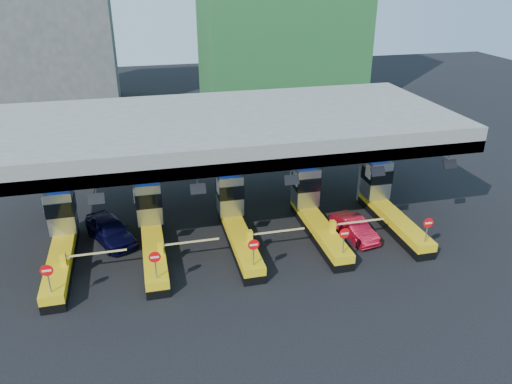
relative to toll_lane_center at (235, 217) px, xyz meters
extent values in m
plane|color=black|center=(0.00, -0.28, -1.40)|extent=(120.00, 120.00, 0.00)
cube|color=slate|center=(0.00, 2.72, 4.85)|extent=(28.00, 12.00, 1.50)
cube|color=#4C4C49|center=(0.00, -2.98, 4.45)|extent=(28.00, 0.60, 0.70)
cube|color=slate|center=(-10.00, 2.72, 1.35)|extent=(1.00, 1.00, 5.50)
cube|color=slate|center=(0.00, 2.72, 1.35)|extent=(1.00, 1.00, 5.50)
cube|color=slate|center=(10.00, 2.72, 1.35)|extent=(1.00, 1.00, 5.50)
cylinder|color=slate|center=(-7.50, -2.98, 3.85)|extent=(0.06, 0.06, 0.50)
cube|color=black|center=(-7.50, -3.18, 3.50)|extent=(0.80, 0.38, 0.54)
cylinder|color=slate|center=(-2.50, -2.98, 3.85)|extent=(0.06, 0.06, 0.50)
cube|color=black|center=(-2.50, -3.18, 3.50)|extent=(0.80, 0.38, 0.54)
cylinder|color=slate|center=(2.50, -2.98, 3.85)|extent=(0.06, 0.06, 0.50)
cube|color=black|center=(2.50, -3.18, 3.50)|extent=(0.80, 0.38, 0.54)
cylinder|color=slate|center=(7.50, -2.98, 3.85)|extent=(0.06, 0.06, 0.50)
cube|color=black|center=(7.50, -3.18, 3.50)|extent=(0.80, 0.38, 0.54)
cylinder|color=slate|center=(12.00, -2.98, 3.85)|extent=(0.06, 0.06, 0.50)
cube|color=black|center=(12.00, -3.18, 3.50)|extent=(0.80, 0.38, 0.54)
cube|color=black|center=(-10.00, -1.28, -1.15)|extent=(1.20, 8.00, 0.50)
cube|color=#E5B70C|center=(-10.00, -1.28, -0.65)|extent=(1.20, 8.00, 0.50)
cube|color=#9EA3A8|center=(-10.00, 1.52, 0.90)|extent=(1.50, 1.50, 2.60)
cube|color=black|center=(-10.00, 1.50, 1.20)|extent=(1.56, 1.56, 0.90)
cube|color=#0C2DBF|center=(-10.00, 1.52, 2.48)|extent=(1.30, 0.35, 0.55)
cube|color=white|center=(-10.80, 1.22, 1.60)|extent=(0.06, 0.70, 0.90)
cylinder|color=slate|center=(-10.00, -4.88, 0.25)|extent=(0.07, 0.07, 1.30)
cylinder|color=red|center=(-10.00, -4.91, 0.85)|extent=(0.60, 0.04, 0.60)
cube|color=white|center=(-10.00, -4.93, 0.85)|extent=(0.42, 0.02, 0.10)
cube|color=#E5B70C|center=(-9.65, -2.48, -0.05)|extent=(0.30, 0.35, 0.70)
cube|color=white|center=(-8.00, -2.48, 0.05)|extent=(3.20, 0.08, 0.08)
cube|color=black|center=(-5.00, -1.28, -1.15)|extent=(1.20, 8.00, 0.50)
cube|color=#E5B70C|center=(-5.00, -1.28, -0.65)|extent=(1.20, 8.00, 0.50)
cube|color=#9EA3A8|center=(-5.00, 1.52, 0.90)|extent=(1.50, 1.50, 2.60)
cube|color=black|center=(-5.00, 1.50, 1.20)|extent=(1.56, 1.56, 0.90)
cube|color=#0C2DBF|center=(-5.00, 1.52, 2.48)|extent=(1.30, 0.35, 0.55)
cube|color=white|center=(-5.80, 1.22, 1.60)|extent=(0.06, 0.70, 0.90)
cylinder|color=slate|center=(-5.00, -4.88, 0.25)|extent=(0.07, 0.07, 1.30)
cylinder|color=red|center=(-5.00, -4.91, 0.85)|extent=(0.60, 0.04, 0.60)
cube|color=white|center=(-5.00, -4.93, 0.85)|extent=(0.42, 0.02, 0.10)
cube|color=#E5B70C|center=(-4.65, -2.48, -0.05)|extent=(0.30, 0.35, 0.70)
cube|color=white|center=(-3.00, -2.48, 0.05)|extent=(3.20, 0.08, 0.08)
cube|color=black|center=(0.00, -1.28, -1.15)|extent=(1.20, 8.00, 0.50)
cube|color=#E5B70C|center=(0.00, -1.28, -0.65)|extent=(1.20, 8.00, 0.50)
cube|color=#9EA3A8|center=(0.00, 1.52, 0.90)|extent=(1.50, 1.50, 2.60)
cube|color=black|center=(0.00, 1.50, 1.20)|extent=(1.56, 1.56, 0.90)
cube|color=#0C2DBF|center=(0.00, 1.52, 2.48)|extent=(1.30, 0.35, 0.55)
cube|color=white|center=(-0.80, 1.22, 1.60)|extent=(0.06, 0.70, 0.90)
cylinder|color=slate|center=(0.00, -4.88, 0.25)|extent=(0.07, 0.07, 1.30)
cylinder|color=red|center=(0.00, -4.91, 0.85)|extent=(0.60, 0.04, 0.60)
cube|color=white|center=(0.00, -4.93, 0.85)|extent=(0.42, 0.02, 0.10)
cube|color=#E5B70C|center=(0.35, -2.48, -0.05)|extent=(0.30, 0.35, 0.70)
cube|color=white|center=(2.00, -2.48, 0.05)|extent=(3.20, 0.08, 0.08)
cube|color=black|center=(5.00, -1.28, -1.15)|extent=(1.20, 8.00, 0.50)
cube|color=#E5B70C|center=(5.00, -1.28, -0.65)|extent=(1.20, 8.00, 0.50)
cube|color=#9EA3A8|center=(5.00, 1.52, 0.90)|extent=(1.50, 1.50, 2.60)
cube|color=black|center=(5.00, 1.50, 1.20)|extent=(1.56, 1.56, 0.90)
cube|color=#0C2DBF|center=(5.00, 1.52, 2.48)|extent=(1.30, 0.35, 0.55)
cube|color=white|center=(4.20, 1.22, 1.60)|extent=(0.06, 0.70, 0.90)
cylinder|color=slate|center=(5.00, -4.88, 0.25)|extent=(0.07, 0.07, 1.30)
cylinder|color=red|center=(5.00, -4.91, 0.85)|extent=(0.60, 0.04, 0.60)
cube|color=white|center=(5.00, -4.93, 0.85)|extent=(0.42, 0.02, 0.10)
cube|color=#E5B70C|center=(5.35, -2.48, -0.05)|extent=(0.30, 0.35, 0.70)
cube|color=white|center=(7.00, -2.48, 0.05)|extent=(3.20, 0.08, 0.08)
cube|color=black|center=(10.00, -1.28, -1.15)|extent=(1.20, 8.00, 0.50)
cube|color=#E5B70C|center=(10.00, -1.28, -0.65)|extent=(1.20, 8.00, 0.50)
cube|color=#9EA3A8|center=(10.00, 1.52, 0.90)|extent=(1.50, 1.50, 2.60)
cube|color=black|center=(10.00, 1.50, 1.20)|extent=(1.56, 1.56, 0.90)
cube|color=#0C2DBF|center=(10.00, 1.52, 2.48)|extent=(1.30, 0.35, 0.55)
cube|color=white|center=(9.20, 1.22, 1.60)|extent=(0.06, 0.70, 0.90)
cylinder|color=slate|center=(10.00, -4.88, 0.25)|extent=(0.07, 0.07, 1.30)
cylinder|color=red|center=(10.00, -4.91, 0.85)|extent=(0.60, 0.04, 0.60)
cube|color=white|center=(10.00, -4.93, 0.85)|extent=(0.42, 0.02, 0.10)
cube|color=#E5B70C|center=(10.35, -2.48, -0.05)|extent=(0.30, 0.35, 0.70)
cube|color=white|center=(12.00, -2.48, 0.05)|extent=(3.20, 0.08, 0.08)
cube|color=#4C4C49|center=(-14.00, 35.72, 7.60)|extent=(14.00, 10.00, 18.00)
imported|color=black|center=(-7.41, 1.27, -0.62)|extent=(3.52, 4.88, 1.54)
imported|color=#A50C1F|center=(7.10, -1.73, -0.77)|extent=(1.98, 3.99, 1.26)
camera|label=1|loc=(-5.12, -26.41, 13.94)|focal=35.00mm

